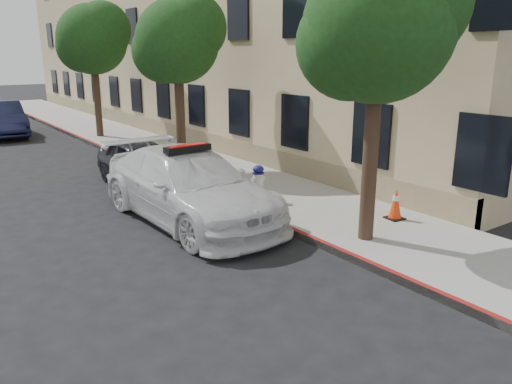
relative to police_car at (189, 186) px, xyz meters
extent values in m
plane|color=black|center=(-0.75, -1.50, -0.82)|extent=(120.00, 120.00, 0.00)
cube|color=gray|center=(2.85, 8.50, -0.75)|extent=(3.20, 50.00, 0.15)
cube|color=maroon|center=(1.31, 8.50, -0.75)|extent=(0.12, 50.00, 0.15)
cube|color=tan|center=(8.45, 13.50, 4.18)|extent=(8.00, 36.00, 10.00)
cylinder|color=black|center=(2.15, -3.50, 0.98)|extent=(0.30, 0.30, 3.30)
sphere|color=#173410|center=(2.15, -3.50, 3.43)|extent=(2.80, 2.80, 2.80)
sphere|color=#173410|center=(2.55, -3.80, 3.83)|extent=(2.24, 2.24, 2.24)
sphere|color=#173410|center=(1.80, -3.20, 3.13)|extent=(2.10, 2.10, 2.10)
cylinder|color=black|center=(2.15, 4.50, 0.92)|extent=(0.30, 0.30, 3.19)
sphere|color=#173410|center=(2.15, 4.50, 3.32)|extent=(2.60, 2.60, 2.60)
sphere|color=#173410|center=(2.55, 4.20, 3.72)|extent=(2.08, 2.08, 2.08)
sphere|color=#173410|center=(1.80, 4.80, 3.02)|extent=(1.95, 1.95, 1.95)
cylinder|color=black|center=(2.15, 12.50, 1.03)|extent=(0.30, 0.30, 3.41)
sphere|color=#173410|center=(2.15, 12.50, 3.54)|extent=(3.00, 3.00, 3.00)
sphere|color=#173410|center=(2.55, 12.20, 3.94)|extent=(2.40, 2.40, 2.40)
sphere|color=#173410|center=(1.80, 12.80, 3.24)|extent=(2.25, 2.25, 2.25)
imported|color=silver|center=(0.00, 0.00, 0.00)|extent=(2.50, 5.74, 1.64)
cube|color=black|center=(0.00, 0.00, 0.88)|extent=(1.11, 0.32, 0.14)
cube|color=#A50A07|center=(0.00, 0.00, 0.94)|extent=(0.91, 0.25, 0.06)
imported|color=black|center=(0.34, 3.56, -0.13)|extent=(1.70, 4.09, 1.38)
imported|color=#151736|center=(-1.24, 16.03, -0.02)|extent=(1.96, 4.95, 1.60)
cylinder|color=silver|center=(1.96, -0.02, -0.62)|extent=(0.35, 0.35, 0.11)
cylinder|color=silver|center=(1.96, -0.02, -0.26)|extent=(0.26, 0.26, 0.60)
ellipsoid|color=navy|center=(1.96, -0.02, 0.14)|extent=(0.29, 0.29, 0.20)
cylinder|color=silver|center=(1.96, -0.02, -0.12)|extent=(0.38, 0.13, 0.11)
cylinder|color=silver|center=(1.96, -0.02, -0.12)|extent=(0.12, 0.20, 0.11)
cube|color=black|center=(3.61, -3.04, -0.66)|extent=(0.41, 0.41, 0.03)
cone|color=#F4360C|center=(3.61, -3.04, -0.30)|extent=(0.29, 0.29, 0.68)
cylinder|color=white|center=(3.61, -3.04, -0.19)|extent=(0.15, 0.15, 0.10)
camera|label=1|loc=(-5.23, -9.95, 2.97)|focal=35.00mm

